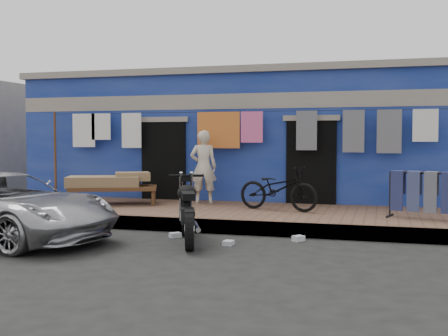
% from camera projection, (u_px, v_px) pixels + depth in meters
% --- Properties ---
extents(ground, '(80.00, 80.00, 0.00)m').
position_uv_depth(ground, '(188.00, 250.00, 8.52)').
color(ground, black).
rests_on(ground, ground).
extents(sidewalk, '(28.00, 3.00, 0.25)m').
position_uv_depth(sidewalk, '(237.00, 216.00, 11.40)').
color(sidewalk, brown).
rests_on(sidewalk, ground).
extents(curb, '(28.00, 0.10, 0.25)m').
position_uv_depth(curb, '(217.00, 227.00, 10.00)').
color(curb, gray).
rests_on(curb, ground).
extents(building, '(12.20, 5.20, 3.36)m').
position_uv_depth(building, '(275.00, 139.00, 15.14)').
color(building, navy).
rests_on(building, ground).
extents(clothesline, '(10.06, 0.06, 2.10)m').
position_uv_depth(clothesline, '(241.00, 133.00, 12.57)').
color(clothesline, brown).
rests_on(clothesline, sidewalk).
extents(car, '(4.45, 2.70, 1.17)m').
position_uv_depth(car, '(3.00, 205.00, 9.33)').
color(car, '#B4B4B9').
rests_on(car, ground).
extents(seated_person, '(0.67, 0.53, 1.63)m').
position_uv_depth(seated_person, '(203.00, 167.00, 12.51)').
color(seated_person, beige).
rests_on(seated_person, sidewalk).
extents(bicycle, '(1.77, 0.99, 1.08)m').
position_uv_depth(bicycle, '(278.00, 183.00, 11.28)').
color(bicycle, black).
rests_on(bicycle, sidewalk).
extents(motorcycle, '(1.77, 2.09, 1.08)m').
position_uv_depth(motorcycle, '(188.00, 210.00, 9.12)').
color(motorcycle, black).
rests_on(motorcycle, ground).
extents(charpoy, '(2.62, 2.28, 0.67)m').
position_uv_depth(charpoy, '(113.00, 189.00, 12.36)').
color(charpoy, brown).
rests_on(charpoy, sidewalk).
extents(jeans_rack, '(2.03, 1.29, 0.88)m').
position_uv_depth(jeans_rack, '(440.00, 195.00, 9.93)').
color(jeans_rack, black).
rests_on(jeans_rack, sidewalk).
extents(litter_a, '(0.24, 0.23, 0.08)m').
position_uv_depth(litter_a, '(175.00, 235.00, 9.61)').
color(litter_a, silver).
rests_on(litter_a, ground).
extents(litter_b, '(0.22, 0.23, 0.09)m').
position_uv_depth(litter_b, '(298.00, 238.00, 9.26)').
color(litter_b, silver).
rests_on(litter_b, ground).
extents(litter_c, '(0.16, 0.20, 0.07)m').
position_uv_depth(litter_c, '(228.00, 243.00, 8.91)').
color(litter_c, silver).
rests_on(litter_c, ground).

